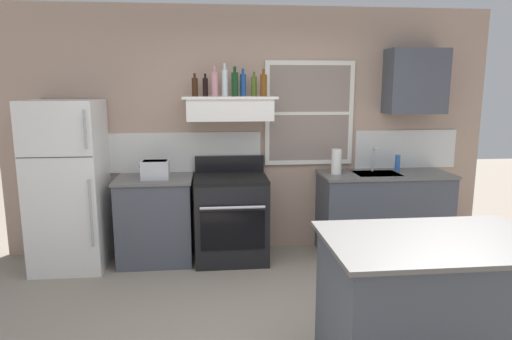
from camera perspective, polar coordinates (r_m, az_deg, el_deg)
name	(u,v)px	position (r m, az deg, el deg)	size (l,w,h in m)	color
back_wall	(254,131)	(5.08, -0.28, 4.93)	(5.40, 0.11, 2.70)	tan
refrigerator	(68,185)	(4.97, -22.58, -1.80)	(0.70, 0.72, 1.72)	white
counter_left_of_stove	(156,219)	(4.95, -12.52, -6.08)	(0.79, 0.63, 0.91)	#474C56
toaster	(155,169)	(4.74, -12.59, 0.07)	(0.30, 0.20, 0.19)	silver
stove_range	(231,217)	(4.88, -3.15, -5.97)	(0.76, 0.69, 1.09)	black
range_hood_shelf	(230,108)	(4.78, -3.35, 7.81)	(0.96, 0.52, 0.24)	white
bottle_brown_stout	(195,87)	(4.80, -7.72, 10.37)	(0.06, 0.06, 0.23)	#381E0F
bottle_balsamic_dark	(205,87)	(4.81, -6.41, 10.39)	(0.06, 0.06, 0.23)	black
bottle_rose_pink	(215,84)	(4.74, -5.25, 10.78)	(0.07, 0.07, 0.31)	#C67F84
bottle_clear_tall	(225,82)	(4.78, -3.96, 10.96)	(0.06, 0.06, 0.34)	silver
bottle_dark_green_wine	(235,84)	(4.77, -2.68, 10.80)	(0.07, 0.07, 0.30)	#143819
bottle_blue_liqueur	(243,85)	(4.84, -1.65, 10.71)	(0.07, 0.07, 0.28)	#1E478C
bottle_olive_oil_square	(254,86)	(4.84, -0.26, 10.56)	(0.06, 0.06, 0.25)	#4C601E
bottle_amber_wine	(264,85)	(4.79, 0.96, 10.69)	(0.07, 0.07, 0.28)	brown
counter_right_with_sink	(383,213)	(5.27, 15.70, -5.18)	(1.43, 0.63, 0.91)	#474C56
sink_faucet	(374,156)	(5.19, 14.63, 1.73)	(0.03, 0.17, 0.28)	silver
paper_towel_roll	(336,162)	(4.97, 10.11, 1.05)	(0.11, 0.11, 0.27)	white
dish_soap_bottle	(397,163)	(5.31, 17.40, 0.85)	(0.06, 0.06, 0.18)	blue
kitchen_island	(431,306)	(3.24, 21.25, -15.66)	(1.40, 0.90, 0.91)	#474C56
upper_cabinet_right	(416,81)	(5.35, 19.47, 10.49)	(0.64, 0.32, 0.70)	#474C56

